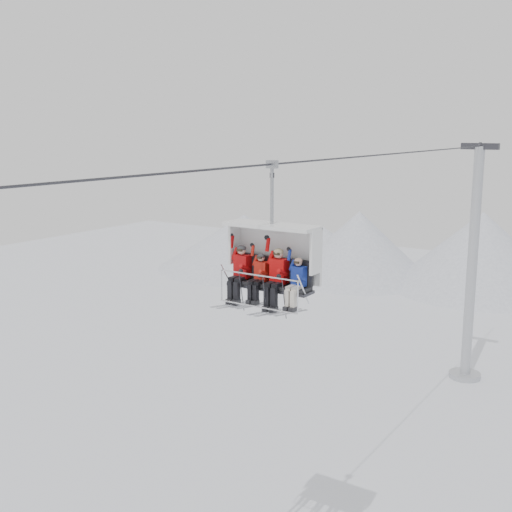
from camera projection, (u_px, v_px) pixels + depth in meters
The scene contains 7 objects.
lift_tower_right at pixel (471, 281), 36.21m from camera, with size 2.00×1.80×13.48m.
haul_cable at pixel (256, 166), 16.76m from camera, with size 0.06×0.06×50.00m, color #323237.
chairlift_carrier at pixel (274, 255), 18.02m from camera, with size 2.73×1.17×3.98m.
skier_far_left at pixel (240, 271), 18.38m from camera, with size 0.45×1.69×1.76m.
skier_center_left at pixel (259, 276), 18.02m from camera, with size 0.37×1.69×1.50m.
skier_center_right at pixel (277, 275), 17.71m from camera, with size 0.47×1.69×1.81m.
skier_far_right at pixel (296, 282), 17.36m from camera, with size 0.37×1.69×1.51m.
Camera 1 is at (9.35, -14.08, 14.26)m, focal length 45.00 mm.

